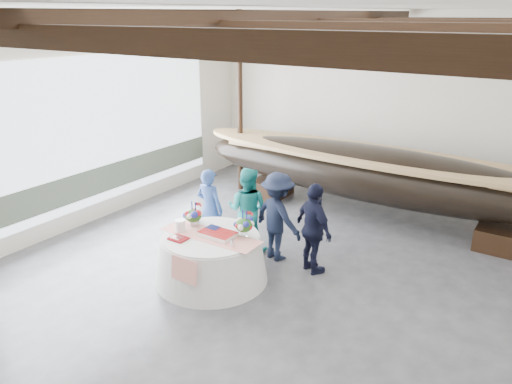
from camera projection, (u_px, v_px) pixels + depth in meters
The scene contains 13 objects.
floor at pixel (262, 301), 8.10m from camera, with size 10.00×12.00×0.01m, color #3D3D42.
wall_back at pixel (398, 108), 12.03m from camera, with size 10.00×0.02×4.50m, color silver.
wall_left at pixel (53, 128), 9.96m from camera, with size 0.02×12.00×4.50m, color silver.
ceiling at pixel (264, 6), 6.58m from camera, with size 10.00×12.00×0.01m, color white.
pavilion_structure at pixel (291, 43), 7.33m from camera, with size 9.80×11.76×4.50m.
open_bay at pixel (97, 139), 10.85m from camera, with size 0.03×7.00×3.20m.
longboat_display at pixel (374, 173), 11.04m from camera, with size 8.91×1.78×1.67m.
banquet_table at pixel (211, 258), 8.65m from camera, with size 1.96×1.96×0.84m.
tabletop_items at pixel (213, 224), 8.60m from camera, with size 1.83×0.99×0.40m.
guest_woman_blue at pixel (210, 209), 9.76m from camera, with size 0.59×0.39×1.62m, color #2A4687.
guest_woman_teal at pixel (247, 210), 9.63m from camera, with size 0.82×0.64×1.68m, color teal.
guest_man_left at pixel (278, 216), 9.27m from camera, with size 1.10×0.63×1.70m, color black.
guest_man_right at pixel (314, 229), 8.76m from camera, with size 0.98×0.41×1.67m, color black.
Camera 1 is at (3.82, -5.89, 4.42)m, focal length 35.00 mm.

